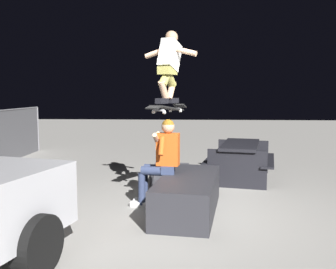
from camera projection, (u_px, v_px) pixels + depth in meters
name	position (u px, v px, depth m)	size (l,w,h in m)	color
ground_plane	(177.00, 214.00, 5.63)	(40.00, 40.00, 0.00)	gray
ledge_box_main	(188.00, 195.00, 5.70)	(1.98, 0.80, 0.54)	#28282D
person_sitting_on_ledge	(161.00, 158.00, 5.94)	(0.60, 0.78, 1.37)	#2D3856
skateboard	(167.00, 108.00, 5.94)	(1.01, 0.59, 0.13)	black
skater_airborne	(169.00, 63.00, 5.92)	(0.63, 0.84, 1.12)	black
kicker_ramp	(171.00, 178.00, 7.73)	(1.19, 0.79, 0.36)	#38383D
picnic_table_back	(240.00, 155.00, 7.86)	(1.94, 1.66, 0.75)	black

